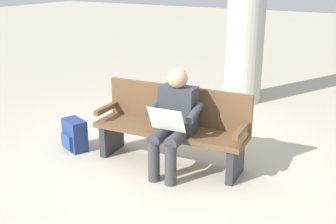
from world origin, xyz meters
TOP-DOWN VIEW (x-y plane):
  - ground_plane at (0.00, 0.00)m, footprint 40.00×40.00m
  - bench_near at (0.01, -0.07)m, footprint 1.83×0.61m
  - person_seated at (-0.14, 0.15)m, footprint 0.59×0.59m
  - backpack at (1.25, 0.25)m, footprint 0.38×0.32m

SIDE VIEW (x-z plane):
  - ground_plane at x=0.00m, z-range 0.00..0.00m
  - backpack at x=1.25m, z-range 0.00..0.40m
  - bench_near at x=0.01m, z-range 0.01..0.91m
  - person_seated at x=-0.14m, z-range 0.04..1.22m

